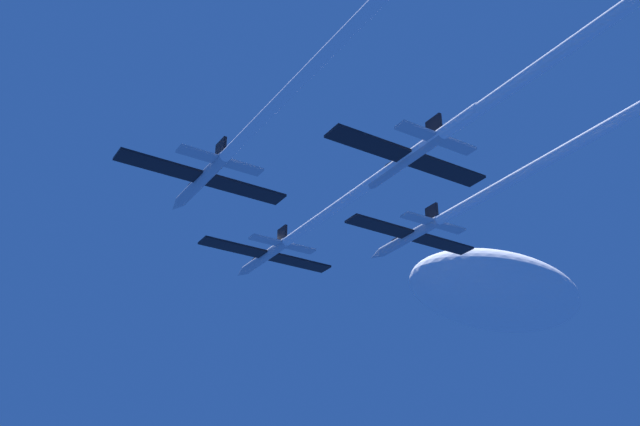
{
  "coord_description": "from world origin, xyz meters",
  "views": [
    {
      "loc": [
        -39.89,
        -77.65,
        -37.12
      ],
      "look_at": [
        -0.02,
        -14.16,
        0.05
      ],
      "focal_mm": 40.06,
      "sensor_mm": 36.0,
      "label": 1
    }
  ],
  "objects_px": {
    "jet_left_wing": "(253,128)",
    "jet_right_wing": "(473,201)",
    "jet_lead": "(313,223)",
    "jet_slot": "(470,114)"
  },
  "relations": [
    {
      "from": "jet_slot",
      "to": "jet_lead",
      "type": "bearing_deg",
      "value": 90.21
    },
    {
      "from": "jet_lead",
      "to": "jet_slot",
      "type": "distance_m",
      "value": 27.37
    },
    {
      "from": "jet_lead",
      "to": "jet_left_wing",
      "type": "bearing_deg",
      "value": -136.58
    },
    {
      "from": "jet_lead",
      "to": "jet_right_wing",
      "type": "bearing_deg",
      "value": -47.33
    },
    {
      "from": "jet_left_wing",
      "to": "jet_right_wing",
      "type": "relative_size",
      "value": 1.01
    },
    {
      "from": "jet_lead",
      "to": "jet_right_wing",
      "type": "distance_m",
      "value": 19.05
    },
    {
      "from": "jet_right_wing",
      "to": "jet_slot",
      "type": "relative_size",
      "value": 1.12
    },
    {
      "from": "jet_lead",
      "to": "jet_right_wing",
      "type": "relative_size",
      "value": 1.03
    },
    {
      "from": "jet_right_wing",
      "to": "jet_slot",
      "type": "xyz_separation_m",
      "value": [
        -12.81,
        -13.36,
        -0.43
      ]
    },
    {
      "from": "jet_left_wing",
      "to": "jet_right_wing",
      "type": "xyz_separation_m",
      "value": [
        28.82,
        1.06,
        0.64
      ]
    }
  ]
}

